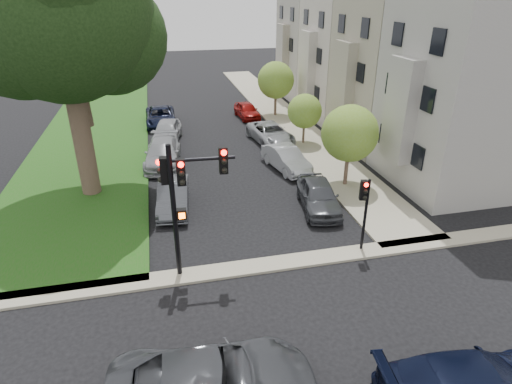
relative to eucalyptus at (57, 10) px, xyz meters
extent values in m
plane|color=black|center=(8.13, -10.96, -9.53)|extent=(140.00, 140.00, 0.00)
cube|color=#195B10|center=(-0.87, 13.04, -9.47)|extent=(8.00, 44.00, 0.12)
cube|color=#A8A185|center=(14.88, 13.04, -9.47)|extent=(3.50, 44.00, 0.12)
cube|color=#A8A185|center=(8.13, -8.96, -9.47)|extent=(60.00, 1.00, 0.12)
cube|color=gray|center=(20.63, -2.96, -4.53)|extent=(7.00, 7.40, 10.00)
cube|color=gray|center=(16.78, -2.96, -5.03)|extent=(0.70, 2.20, 5.50)
cube|color=black|center=(17.08, -2.96, -4.03)|extent=(0.08, 3.60, 6.00)
cube|color=gray|center=(20.63, 4.54, -4.53)|extent=(7.00, 7.40, 10.00)
cube|color=gray|center=(16.78, 4.54, -5.03)|extent=(0.70, 2.20, 5.50)
cube|color=black|center=(17.08, 4.54, -4.03)|extent=(0.08, 3.60, 6.00)
cube|color=#AAA7A5|center=(20.63, 12.04, -4.53)|extent=(7.00, 7.40, 10.00)
cube|color=#AAA7A5|center=(16.78, 12.04, -5.03)|extent=(0.70, 2.20, 5.50)
cube|color=black|center=(17.08, 12.04, -4.03)|extent=(0.08, 3.60, 6.00)
cube|color=gray|center=(20.63, 19.54, -4.53)|extent=(7.00, 7.40, 10.00)
cube|color=gray|center=(16.78, 19.54, -5.03)|extent=(0.70, 2.20, 5.50)
cube|color=black|center=(17.08, 19.54, -4.03)|extent=(0.08, 3.60, 6.00)
cylinder|color=brown|center=(0.06, 0.01, -5.88)|extent=(1.00, 1.00, 7.30)
sphere|color=black|center=(0.06, 0.01, 0.05)|extent=(8.76, 8.76, 8.76)
sphere|color=black|center=(2.07, 0.92, -1.32)|extent=(5.84, 5.84, 5.84)
sphere|color=black|center=(-1.77, -0.45, -0.87)|extent=(6.20, 6.20, 6.20)
cylinder|color=brown|center=(14.33, -2.23, -8.39)|extent=(0.23, 0.23, 2.27)
sphere|color=olive|center=(14.33, -2.23, -6.35)|extent=(3.18, 3.18, 3.18)
cylinder|color=brown|center=(14.33, 5.31, -8.65)|extent=(0.18, 0.18, 1.76)
sphere|color=olive|center=(14.33, 5.31, -7.06)|extent=(2.47, 2.47, 2.47)
cylinder|color=brown|center=(14.33, 13.08, -8.39)|extent=(0.23, 0.23, 2.27)
sphere|color=olive|center=(14.33, 13.08, -6.35)|extent=(3.18, 3.18, 3.18)
cylinder|color=black|center=(4.33, -8.76, -6.75)|extent=(0.20, 0.20, 5.55)
cylinder|color=black|center=(5.50, -8.76, -4.62)|extent=(2.35, 0.26, 0.13)
cube|color=black|center=(4.70, -8.76, -5.04)|extent=(0.34, 0.30, 1.01)
cube|color=black|center=(6.25, -8.76, -4.72)|extent=(0.34, 0.30, 1.01)
cube|color=black|center=(4.11, -8.49, -5.04)|extent=(0.30, 0.34, 1.01)
sphere|color=#FF0C05|center=(4.70, -8.92, -4.70)|extent=(0.21, 0.21, 0.21)
sphere|color=black|center=(4.70, -8.92, -5.38)|extent=(0.21, 0.21, 0.21)
cube|color=black|center=(4.59, -8.76, -6.75)|extent=(0.39, 0.29, 0.41)
cube|color=#FF5905|center=(4.59, -8.91, -6.75)|extent=(0.23, 0.03, 0.23)
cylinder|color=black|center=(12.23, -8.76, -7.82)|extent=(0.15, 0.15, 3.43)
cube|color=black|center=(12.00, -8.76, -6.55)|extent=(0.32, 0.29, 0.86)
sphere|color=#FF0C05|center=(12.00, -8.90, -6.26)|extent=(0.18, 0.18, 0.18)
imported|color=#3F4247|center=(4.84, -14.92, -8.73)|extent=(5.90, 3.03, 1.59)
imported|color=#3F4247|center=(11.78, -4.58, -8.77)|extent=(2.44, 4.69, 1.53)
imported|color=#999BA0|center=(11.68, 0.90, -8.81)|extent=(2.37, 4.59, 1.44)
imported|color=#999BA0|center=(12.07, 6.16, -8.82)|extent=(3.01, 5.37, 1.42)
imported|color=maroon|center=(11.74, 13.02, -8.84)|extent=(1.95, 4.14, 1.37)
imported|color=#3F4247|center=(4.44, -2.89, -8.81)|extent=(1.93, 4.47, 1.43)
imported|color=#999BA0|center=(4.13, 3.58, -8.76)|extent=(2.72, 5.51, 1.54)
imported|color=#999BA0|center=(4.60, 8.13, -8.74)|extent=(2.68, 4.92, 1.59)
imported|color=black|center=(4.28, 12.59, -8.80)|extent=(2.47, 5.25, 1.45)
camera|label=1|loc=(4.12, -23.17, 0.97)|focal=30.00mm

